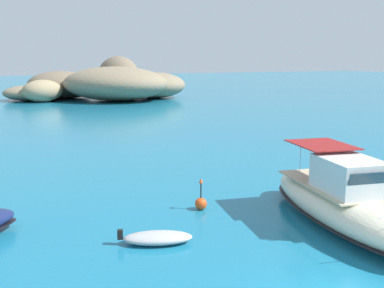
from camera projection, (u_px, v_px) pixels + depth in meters
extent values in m
ellipsoid|color=#84755B|center=(154.00, 85.00, 80.47)|extent=(15.96, 16.13, 4.56)
ellipsoid|color=#756651|center=(118.00, 77.00, 81.20)|extent=(8.19, 10.29, 7.42)
ellipsoid|color=#84755B|center=(123.00, 91.00, 80.18)|extent=(10.98, 11.74, 2.62)
ellipsoid|color=#84755B|center=(115.00, 84.00, 75.20)|extent=(22.96, 23.43, 5.68)
ellipsoid|color=#756651|center=(61.00, 85.00, 79.66)|extent=(13.32, 11.64, 4.82)
ellipsoid|color=#84755B|center=(29.00, 93.00, 75.50)|extent=(10.99, 11.57, 2.53)
ellipsoid|color=#756651|center=(68.00, 92.00, 80.94)|extent=(11.44, 11.72, 2.17)
ellipsoid|color=#9E8966|center=(43.00, 91.00, 72.70)|extent=(8.00, 7.14, 3.61)
ellipsoid|color=beige|center=(340.00, 205.00, 18.67)|extent=(4.93, 10.17, 1.66)
ellipsoid|color=black|center=(340.00, 214.00, 18.74)|extent=(5.03, 10.37, 0.20)
cube|color=#C6B793|center=(332.00, 184.00, 19.23)|extent=(3.57, 5.78, 0.06)
cube|color=silver|center=(349.00, 175.00, 17.94)|extent=(2.58, 3.11, 1.37)
cube|color=#2D4756|center=(371.00, 181.00, 16.59)|extent=(1.93, 0.70, 0.72)
cube|color=maroon|center=(322.00, 145.00, 19.88)|extent=(2.85, 3.35, 0.04)
cylinder|color=silver|center=(341.00, 160.00, 20.26)|extent=(0.03, 0.03, 1.56)
cylinder|color=silver|center=(300.00, 163.00, 19.78)|extent=(0.03, 0.03, 1.56)
ellipsoid|color=#B2B2B2|center=(158.00, 238.00, 16.84)|extent=(2.82, 1.98, 0.44)
cube|color=#9E998E|center=(158.00, 236.00, 16.83)|extent=(1.91, 1.23, 0.06)
cube|color=black|center=(120.00, 234.00, 16.69)|extent=(0.26, 0.26, 0.36)
sphere|color=#E54C19|center=(201.00, 204.00, 20.64)|extent=(0.56, 0.56, 0.56)
cylinder|color=black|center=(201.00, 193.00, 20.55)|extent=(0.06, 0.06, 1.00)
cone|color=#E54C19|center=(201.00, 181.00, 20.44)|extent=(0.20, 0.20, 0.20)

